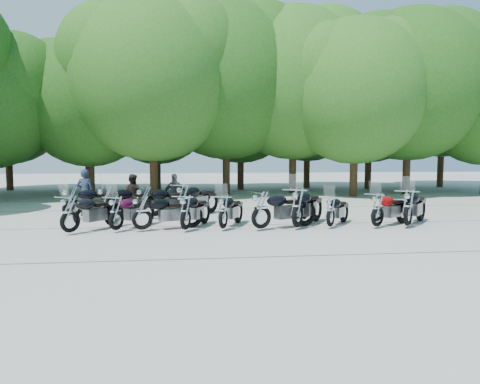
{
  "coord_description": "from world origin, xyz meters",
  "views": [
    {
      "loc": [
        -1.63,
        -12.36,
        2.28
      ],
      "look_at": [
        0.0,
        1.5,
        1.1
      ],
      "focal_mm": 32.0,
      "sensor_mm": 36.0,
      "label": 1
    }
  ],
  "objects": [
    {
      "name": "motorcycle_8",
      "position": [
        4.22,
        0.35,
        0.63
      ],
      "size": [
        2.23,
        1.85,
        1.27
      ],
      "primitive_type": null,
      "rotation": [
        0.0,
        0.0,
        2.18
      ],
      "color": "#8D0506",
      "rests_on": "ground"
    },
    {
      "name": "tree_3",
      "position": [
        -3.57,
        11.24,
        6.32
      ],
      "size": [
        8.7,
        8.7,
        10.67
      ],
      "color": "#3A2614",
      "rests_on": "ground"
    },
    {
      "name": "rider_1",
      "position": [
        -3.86,
        4.59,
        0.79
      ],
      "size": [
        0.93,
        0.83,
        1.58
      ],
      "primitive_type": "imported",
      "rotation": [
        0.0,
        0.0,
        2.79
      ],
      "color": "black",
      "rests_on": "ground"
    },
    {
      "name": "ground",
      "position": [
        0.0,
        0.0,
        0.0
      ],
      "size": [
        90.0,
        90.0,
        0.0
      ],
      "primitive_type": "plane",
      "color": "gray",
      "rests_on": "ground"
    },
    {
      "name": "motorcycle_1",
      "position": [
        -3.83,
        0.65,
        0.61
      ],
      "size": [
        1.65,
        2.22,
        1.23
      ],
      "primitive_type": null,
      "rotation": [
        0.0,
        0.0,
        2.63
      ],
      "color": "#380722",
      "rests_on": "ground"
    },
    {
      "name": "motorcycle_12",
      "position": [
        -3.22,
        3.1,
        0.68
      ],
      "size": [
        2.44,
        1.79,
        1.35
      ],
      "primitive_type": null,
      "rotation": [
        0.0,
        0.0,
        2.08
      ],
      "color": "black",
      "rests_on": "ground"
    },
    {
      "name": "motorcycle_11",
      "position": [
        -4.58,
        3.28,
        0.68
      ],
      "size": [
        2.5,
        1.69,
        1.36
      ],
      "primitive_type": null,
      "rotation": [
        0.0,
        0.0,
        2.01
      ],
      "color": "black",
      "rests_on": "ground"
    },
    {
      "name": "tree_6",
      "position": [
        7.55,
        10.82,
        5.81
      ],
      "size": [
        8.0,
        8.0,
        9.82
      ],
      "color": "#3A2614",
      "rests_on": "ground"
    },
    {
      "name": "motorcycle_6",
      "position": [
        1.68,
        0.5,
        0.73
      ],
      "size": [
        2.11,
        2.56,
        1.45
      ],
      "primitive_type": null,
      "rotation": [
        0.0,
        0.0,
        2.53
      ],
      "color": "black",
      "rests_on": "ground"
    },
    {
      "name": "tree_11",
      "position": [
        -3.76,
        16.43,
        5.49
      ],
      "size": [
        7.56,
        7.56,
        9.28
      ],
      "color": "#3A2614",
      "rests_on": "ground"
    },
    {
      "name": "motorcycle_4",
      "position": [
        -0.63,
        0.56,
        0.61
      ],
      "size": [
        1.47,
        2.25,
        1.23
      ],
      "primitive_type": null,
      "rotation": [
        0.0,
        0.0,
        2.73
      ],
      "color": "black",
      "rests_on": "ground"
    },
    {
      "name": "rider_2",
      "position": [
        -2.21,
        4.36,
        0.8
      ],
      "size": [
        1.0,
        0.57,
        1.6
      ],
      "primitive_type": "imported",
      "rotation": [
        0.0,
        0.0,
        3.34
      ],
      "color": "black",
      "rests_on": "ground"
    },
    {
      "name": "motorcycle_10",
      "position": [
        -5.8,
        3.31,
        0.67
      ],
      "size": [
        2.39,
        1.92,
        1.35
      ],
      "primitive_type": null,
      "rotation": [
        0.0,
        0.0,
        2.15
      ],
      "color": "black",
      "rests_on": "ground"
    },
    {
      "name": "tree_7",
      "position": [
        11.2,
        11.78,
        6.39
      ],
      "size": [
        8.79,
        8.79,
        10.79
      ],
      "color": "#3A2614",
      "rests_on": "ground"
    },
    {
      "name": "motorcycle_7",
      "position": [
        2.76,
        0.55,
        0.58
      ],
      "size": [
        1.71,
        2.0,
        1.15
      ],
      "primitive_type": null,
      "rotation": [
        0.0,
        0.0,
        2.5
      ],
      "color": "black",
      "rests_on": "ground"
    },
    {
      "name": "motorcycle_9",
      "position": [
        5.22,
        0.34,
        0.69
      ],
      "size": [
        2.18,
        2.32,
        1.38
      ],
      "primitive_type": null,
      "rotation": [
        0.0,
        0.0,
        2.41
      ],
      "color": "black",
      "rests_on": "ground"
    },
    {
      "name": "motorcycle_13",
      "position": [
        -1.88,
        3.27,
        0.71
      ],
      "size": [
        2.13,
        2.47,
        1.42
      ],
      "primitive_type": null,
      "rotation": [
        0.0,
        0.0,
        2.49
      ],
      "color": "black",
      "rests_on": "ground"
    },
    {
      "name": "motorcycle_2",
      "position": [
        -3.06,
        0.62,
        0.62
      ],
      "size": [
        2.29,
        1.41,
        1.24
      ],
      "primitive_type": null,
      "rotation": [
        0.0,
        0.0,
        1.93
      ],
      "color": "black",
      "rests_on": "ground"
    },
    {
      "name": "rider_0",
      "position": [
        -5.59,
        4.38,
        0.89
      ],
      "size": [
        0.71,
        0.53,
        1.79
      ],
      "primitive_type": "imported",
      "rotation": [
        0.0,
        0.0,
        2.98
      ],
      "color": "#1E2C40",
      "rests_on": "ground"
    },
    {
      "name": "tree_14",
      "position": [
        10.68,
        16.09,
        5.83
      ],
      "size": [
        8.02,
        8.02,
        9.84
      ],
      "color": "#3A2614",
      "rests_on": "ground"
    },
    {
      "name": "motorcycle_3",
      "position": [
        -1.77,
        0.48,
        0.63
      ],
      "size": [
        1.49,
        2.32,
        1.26
      ],
      "primitive_type": null,
      "rotation": [
        0.0,
        0.0,
        2.75
      ],
      "color": "black",
      "rests_on": "ground"
    },
    {
      "name": "tree_13",
      "position": [
        6.69,
        17.47,
        6.04
      ],
      "size": [
        8.31,
        8.31,
        10.2
      ],
      "color": "#3A2614",
      "rests_on": "ground"
    },
    {
      "name": "tree_15",
      "position": [
        16.61,
        17.02,
        7.03
      ],
      "size": [
        9.67,
        9.67,
        11.86
      ],
      "color": "#3A2614",
      "rests_on": "ground"
    },
    {
      "name": "motorcycle_5",
      "position": [
        0.52,
        0.36,
        0.69
      ],
      "size": [
        2.52,
        1.7,
        1.37
      ],
      "primitive_type": null,
      "rotation": [
        0.0,
        0.0,
        2.01
      ],
      "color": "black",
      "rests_on": "ground"
    },
    {
      "name": "tree_4",
      "position": [
        0.54,
        13.09,
        6.64
      ],
      "size": [
        9.13,
        9.13,
        11.2
      ],
      "color": "#3A2614",
      "rests_on": "ground"
    },
    {
      "name": "motorcycle_0",
      "position": [
        -5.09,
        0.38,
        0.65
      ],
      "size": [
        1.97,
        2.22,
        1.29
      ],
      "primitive_type": null,
      "rotation": [
        0.0,
        0.0,
        2.47
      ],
      "color": "black",
      "rests_on": "ground"
    },
    {
      "name": "tree_12",
      "position": [
        1.8,
        16.47,
        5.72
      ],
      "size": [
        7.88,
        7.88,
        9.67
      ],
      "color": "#3A2614",
      "rests_on": "ground"
    },
    {
      "name": "tree_9",
      "position": [
        -13.53,
        17.59,
        5.52
      ],
      "size": [
        7.59,
        7.59,
        9.32
      ],
      "color": "#3A2614",
      "rests_on": "ground"
    },
    {
      "name": "tree_2",
      "position": [
        -7.25,
        12.84,
        5.31
      ],
      "size": [
        7.31,
        7.31,
        8.97
      ],
      "color": "#3A2614",
      "rests_on": "ground"
    },
    {
      "name": "tree_10",
      "position": [
        -8.29,
        16.97,
        5.66
      ],
      "size": [
        7.78,
        7.78,
        9.55
      ],
      "color": "#3A2614",
      "rests_on": "ground"
    },
    {
      "name": "tree_5",
      "position": [
        4.61,
        13.2,
        6.57
      ],
      "size": [
        9.04,
        9.04,
        11.1
      ],
      "color": "#3A2614",
      "rests_on": "ground"
    }
  ]
}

